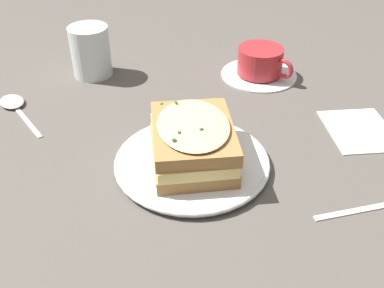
# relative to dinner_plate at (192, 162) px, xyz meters

# --- Properties ---
(ground_plane) EXTENTS (2.40, 2.40, 0.00)m
(ground_plane) POSITION_rel_dinner_plate_xyz_m (-0.03, 0.02, -0.01)
(ground_plane) COLOR #514C47
(dinner_plate) EXTENTS (0.23, 0.23, 0.01)m
(dinner_plate) POSITION_rel_dinner_plate_xyz_m (0.00, 0.00, 0.00)
(dinner_plate) COLOR white
(dinner_plate) RESTS_ON ground_plane
(sandwich) EXTENTS (0.16, 0.13, 0.07)m
(sandwich) POSITION_rel_dinner_plate_xyz_m (0.00, -0.00, 0.04)
(sandwich) COLOR #A37542
(sandwich) RESTS_ON dinner_plate
(teacup_with_saucer) EXTENTS (0.15, 0.15, 0.06)m
(teacup_with_saucer) POSITION_rel_dinner_plate_xyz_m (0.25, -0.20, 0.02)
(teacup_with_saucer) COLOR white
(teacup_with_saucer) RESTS_ON ground_plane
(water_glass) EXTENTS (0.08, 0.08, 0.10)m
(water_glass) POSITION_rel_dinner_plate_xyz_m (0.34, 0.12, 0.04)
(water_glass) COLOR silver
(water_glass) RESTS_ON ground_plane
(spoon) EXTENTS (0.16, 0.09, 0.01)m
(spoon) POSITION_rel_dinner_plate_xyz_m (0.25, 0.27, -0.00)
(spoon) COLOR silver
(spoon) RESTS_ON ground_plane
(napkin) EXTENTS (0.14, 0.12, 0.00)m
(napkin) POSITION_rel_dinner_plate_xyz_m (0.03, -0.29, -0.01)
(napkin) COLOR silver
(napkin) RESTS_ON ground_plane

